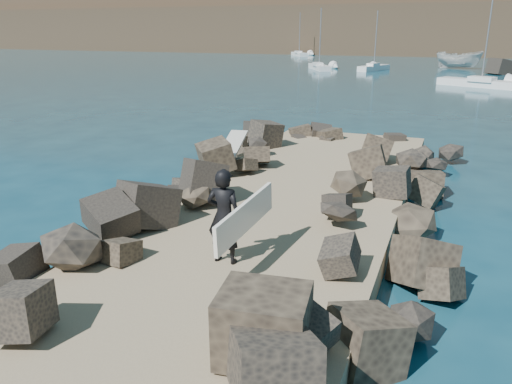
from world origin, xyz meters
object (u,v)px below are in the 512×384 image
Objects in this scene: surfboard_resting at (232,149)px; boat_imported at (459,60)px; surfer_with_board at (227,216)px; sailboat_a at (319,67)px.

boat_imported is at bearing 72.25° from surfboard_resting.
surfer_with_board reaches higher than boat_imported.
sailboat_a is (-12.79, 56.25, -1.22)m from surfer_with_board.
sailboat_a reaches higher than boat_imported.
sailboat_a is at bearing 102.81° from surfer_with_board.
surfer_with_board is (-3.91, -65.09, 0.42)m from boat_imported.
boat_imported is 65.21m from surfer_with_board.
surfer_with_board is at bearing -167.65° from boat_imported.
surfboard_resting is 8.08m from surfer_with_board.
boat_imported is 18.92m from sailboat_a.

